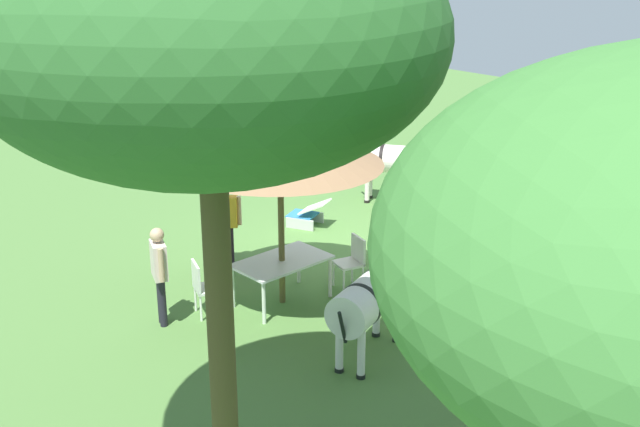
{
  "coord_description": "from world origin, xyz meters",
  "views": [
    {
      "loc": [
        9.57,
        10.3,
        5.73
      ],
      "look_at": [
        0.79,
        0.39,
        1.0
      ],
      "focal_mm": 44.4,
      "sensor_mm": 36.0,
      "label": 1
    }
  ],
  "objects_px": {
    "shade_umbrella": "(280,140)",
    "zebra_by_umbrella": "(432,207)",
    "patio_chair_near_lawn": "(203,285)",
    "patio_chair_west_end": "(353,259)",
    "patio_dining_table": "(282,264)",
    "standing_watcher": "(354,141)",
    "zebra_toward_hut": "(372,296)",
    "guest_beside_umbrella": "(159,267)",
    "zebra_nearest_camera": "(400,160)",
    "acacia_tree_behind_hut": "(207,37)",
    "striped_lounge_chair": "(307,214)",
    "guest_behind_table": "(226,218)"
  },
  "relations": [
    {
      "from": "guest_behind_table",
      "to": "standing_watcher",
      "type": "xyz_separation_m",
      "value": [
        -5.38,
        -2.31,
        0.05
      ]
    },
    {
      "from": "patio_chair_near_lawn",
      "to": "zebra_toward_hut",
      "type": "relative_size",
      "value": 0.42
    },
    {
      "from": "patio_chair_near_lawn",
      "to": "standing_watcher",
      "type": "bearing_deg",
      "value": 138.4
    },
    {
      "from": "zebra_by_umbrella",
      "to": "zebra_toward_hut",
      "type": "xyz_separation_m",
      "value": [
        3.43,
        1.87,
        -0.04
      ]
    },
    {
      "from": "standing_watcher",
      "to": "guest_beside_umbrella",
      "type": "bearing_deg",
      "value": 67.34
    },
    {
      "from": "striped_lounge_chair",
      "to": "zebra_toward_hut",
      "type": "height_order",
      "value": "zebra_toward_hut"
    },
    {
      "from": "patio_chair_west_end",
      "to": "zebra_nearest_camera",
      "type": "bearing_deg",
      "value": -41.37
    },
    {
      "from": "patio_dining_table",
      "to": "patio_chair_near_lawn",
      "type": "bearing_deg",
      "value": -20.16
    },
    {
      "from": "patio_chair_near_lawn",
      "to": "zebra_nearest_camera",
      "type": "height_order",
      "value": "zebra_nearest_camera"
    },
    {
      "from": "shade_umbrella",
      "to": "guest_beside_umbrella",
      "type": "distance_m",
      "value": 2.65
    },
    {
      "from": "patio_chair_near_lawn",
      "to": "patio_chair_west_end",
      "type": "relative_size",
      "value": 1.0
    },
    {
      "from": "shade_umbrella",
      "to": "standing_watcher",
      "type": "distance_m",
      "value": 7.09
    },
    {
      "from": "patio_dining_table",
      "to": "standing_watcher",
      "type": "height_order",
      "value": "standing_watcher"
    },
    {
      "from": "guest_behind_table",
      "to": "striped_lounge_chair",
      "type": "height_order",
      "value": "guest_behind_table"
    },
    {
      "from": "patio_chair_west_end",
      "to": "guest_beside_umbrella",
      "type": "relative_size",
      "value": 0.57
    },
    {
      "from": "patio_dining_table",
      "to": "zebra_nearest_camera",
      "type": "relative_size",
      "value": 0.77
    },
    {
      "from": "patio_chair_west_end",
      "to": "zebra_by_umbrella",
      "type": "height_order",
      "value": "zebra_by_umbrella"
    },
    {
      "from": "shade_umbrella",
      "to": "acacia_tree_behind_hut",
      "type": "bearing_deg",
      "value": 45.18
    },
    {
      "from": "shade_umbrella",
      "to": "standing_watcher",
      "type": "height_order",
      "value": "shade_umbrella"
    },
    {
      "from": "patio_chair_near_lawn",
      "to": "standing_watcher",
      "type": "relative_size",
      "value": 0.54
    },
    {
      "from": "patio_dining_table",
      "to": "patio_chair_near_lawn",
      "type": "height_order",
      "value": "patio_chair_near_lawn"
    },
    {
      "from": "patio_chair_west_end",
      "to": "guest_beside_umbrella",
      "type": "bearing_deg",
      "value": 88.2
    },
    {
      "from": "zebra_nearest_camera",
      "to": "zebra_by_umbrella",
      "type": "bearing_deg",
      "value": 19.71
    },
    {
      "from": "guest_beside_umbrella",
      "to": "zebra_nearest_camera",
      "type": "distance_m",
      "value": 7.17
    },
    {
      "from": "patio_dining_table",
      "to": "zebra_nearest_camera",
      "type": "xyz_separation_m",
      "value": [
        -5.13,
        -2.19,
        0.32
      ]
    },
    {
      "from": "zebra_by_umbrella",
      "to": "zebra_toward_hut",
      "type": "distance_m",
      "value": 3.91
    },
    {
      "from": "patio_dining_table",
      "to": "guest_behind_table",
      "type": "distance_m",
      "value": 1.8
    },
    {
      "from": "patio_chair_west_end",
      "to": "patio_chair_near_lawn",
      "type": "bearing_deg",
      "value": 87.62
    },
    {
      "from": "patio_dining_table",
      "to": "patio_chair_near_lawn",
      "type": "xyz_separation_m",
      "value": [
        1.22,
        -0.45,
        -0.14
      ]
    },
    {
      "from": "shade_umbrella",
      "to": "patio_chair_near_lawn",
      "type": "distance_m",
      "value": 2.56
    },
    {
      "from": "shade_umbrella",
      "to": "zebra_toward_hut",
      "type": "relative_size",
      "value": 1.5
    },
    {
      "from": "shade_umbrella",
      "to": "zebra_by_umbrella",
      "type": "relative_size",
      "value": 1.61
    },
    {
      "from": "shade_umbrella",
      "to": "patio_dining_table",
      "type": "xyz_separation_m",
      "value": [
        0.0,
        -0.0,
        -2.06
      ]
    },
    {
      "from": "patio_chair_west_end",
      "to": "guest_behind_table",
      "type": "height_order",
      "value": "guest_behind_table"
    },
    {
      "from": "guest_behind_table",
      "to": "zebra_nearest_camera",
      "type": "bearing_deg",
      "value": -133.56
    },
    {
      "from": "guest_beside_umbrella",
      "to": "standing_watcher",
      "type": "xyz_separation_m",
      "value": [
        -7.41,
        -3.46,
        0.05
      ]
    },
    {
      "from": "guest_beside_umbrella",
      "to": "patio_chair_near_lawn",
      "type": "bearing_deg",
      "value": 96.29
    },
    {
      "from": "zebra_nearest_camera",
      "to": "zebra_by_umbrella",
      "type": "xyz_separation_m",
      "value": [
        1.82,
        2.49,
        -0.03
      ]
    },
    {
      "from": "patio_dining_table",
      "to": "guest_beside_umbrella",
      "type": "xyz_separation_m",
      "value": [
        1.87,
        -0.62,
        0.29
      ]
    },
    {
      "from": "shade_umbrella",
      "to": "striped_lounge_chair",
      "type": "xyz_separation_m",
      "value": [
        -2.64,
        -2.44,
        -2.48
      ]
    },
    {
      "from": "shade_umbrella",
      "to": "zebra_by_umbrella",
      "type": "height_order",
      "value": "shade_umbrella"
    },
    {
      "from": "guest_beside_umbrella",
      "to": "striped_lounge_chair",
      "type": "distance_m",
      "value": 4.91
    },
    {
      "from": "shade_umbrella",
      "to": "patio_dining_table",
      "type": "height_order",
      "value": "shade_umbrella"
    },
    {
      "from": "zebra_nearest_camera",
      "to": "acacia_tree_behind_hut",
      "type": "height_order",
      "value": "acacia_tree_behind_hut"
    },
    {
      "from": "zebra_toward_hut",
      "to": "guest_beside_umbrella",
      "type": "bearing_deg",
      "value": -167.07
    },
    {
      "from": "guest_beside_umbrella",
      "to": "standing_watcher",
      "type": "distance_m",
      "value": 8.18
    },
    {
      "from": "zebra_toward_hut",
      "to": "striped_lounge_chair",
      "type": "bearing_deg",
      "value": 129.96
    },
    {
      "from": "patio_chair_near_lawn",
      "to": "zebra_by_umbrella",
      "type": "xyz_separation_m",
      "value": [
        -4.53,
        0.75,
        0.43
      ]
    },
    {
      "from": "acacia_tree_behind_hut",
      "to": "zebra_nearest_camera",
      "type": "bearing_deg",
      "value": -146.18
    },
    {
      "from": "guest_beside_umbrella",
      "to": "standing_watcher",
      "type": "bearing_deg",
      "value": 136.24
    }
  ]
}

